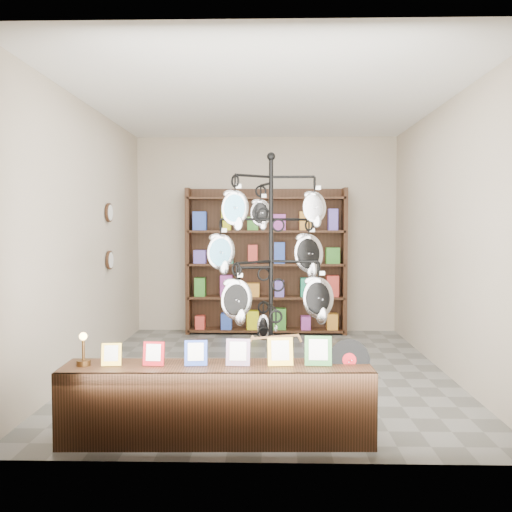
% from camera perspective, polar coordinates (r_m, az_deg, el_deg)
% --- Properties ---
extents(ground, '(5.00, 5.00, 0.00)m').
position_cam_1_polar(ground, '(6.55, 0.87, -11.41)').
color(ground, slate).
rests_on(ground, ground).
extents(room_envelope, '(5.00, 5.00, 5.00)m').
position_cam_1_polar(room_envelope, '(6.35, 0.89, 5.00)').
color(room_envelope, '#BCAB98').
rests_on(room_envelope, ground).
extents(display_tree, '(1.20, 1.19, 2.28)m').
position_cam_1_polar(display_tree, '(5.03, 1.51, -0.58)').
color(display_tree, black).
rests_on(display_tree, ground).
extents(front_shelf, '(2.35, 0.54, 0.83)m').
position_cam_1_polar(front_shelf, '(4.48, -3.90, -14.40)').
color(front_shelf, black).
rests_on(front_shelf, ground).
extents(back_shelving, '(2.42, 0.36, 2.20)m').
position_cam_1_polar(back_shelving, '(8.66, 1.02, -0.97)').
color(back_shelving, black).
rests_on(back_shelving, ground).
extents(wall_clocks, '(0.03, 0.24, 0.84)m').
position_cam_1_polar(wall_clocks, '(7.42, -14.45, 1.91)').
color(wall_clocks, black).
rests_on(wall_clocks, ground).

